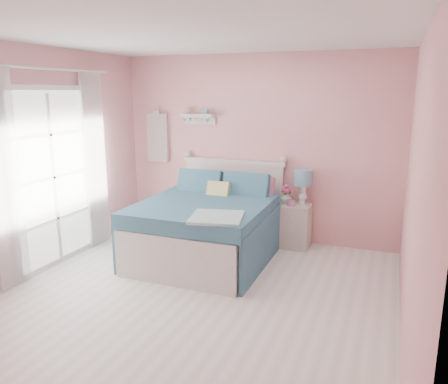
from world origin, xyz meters
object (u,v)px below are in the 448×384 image
Objects in this scene: teacup at (291,203)px; table_lamp at (303,180)px; bed at (209,227)px; nightstand at (294,225)px; vase at (286,198)px.

table_lamp is at bearing 50.37° from teacup.
bed reaches higher than table_lamp.
nightstand is 5.44× the size of teacup.
nightstand is at bearing -153.02° from table_lamp.
vase is at bearing 176.84° from nightstand.
bed reaches higher than teacup.
bed is at bearing -136.93° from vase.
table_lamp is at bearing 9.76° from vase.
vase reaches higher than teacup.
teacup is at bearing -49.88° from vase.
bed is 4.10× the size of table_lamp.
nightstand is 0.64m from table_lamp.
teacup is (0.91, 0.65, 0.25)m from bed.
teacup is at bearing -108.93° from nightstand.
bed is at bearing -142.25° from table_lamp.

